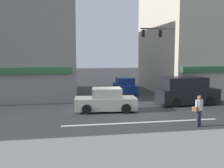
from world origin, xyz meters
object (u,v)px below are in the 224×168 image
utility_pole_near_left (8,53)px  pedestrian_foreground_with_bag (199,109)px  street_tree (182,55)px  sedan_crossing_rightbound (125,86)px  van_approaching_near (186,91)px  sedan_parked_curbside (106,101)px  traffic_light_mast (182,49)px

utility_pole_near_left → pedestrian_foreground_with_bag: utility_pole_near_left is taller
street_tree → sedan_crossing_rightbound: size_ratio=1.30×
van_approaching_near → sedan_crossing_rightbound: size_ratio=1.14×
sedan_parked_curbside → van_approaching_near: van_approaching_near is taller
street_tree → pedestrian_foreground_with_bag: bearing=-110.1°
street_tree → traffic_light_mast: bearing=-116.0°
street_tree → sedan_parked_curbside: street_tree is taller
van_approaching_near → pedestrian_foreground_with_bag: bearing=-110.3°
sedan_parked_curbside → pedestrian_foreground_with_bag: 6.30m
traffic_light_mast → pedestrian_foreground_with_bag: traffic_light_mast is taller
utility_pole_near_left → van_approaching_near: utility_pole_near_left is taller
sedan_parked_curbside → van_approaching_near: bearing=11.7°
traffic_light_mast → van_approaching_near: size_ratio=1.32×
utility_pole_near_left → street_tree: bearing=5.2°
sedan_parked_curbside → sedan_crossing_rightbound: same height
traffic_light_mast → sedan_parked_curbside: 8.58m
sedan_parked_curbside → pedestrian_foreground_with_bag: size_ratio=2.53×
utility_pole_near_left → van_approaching_near: size_ratio=1.61×
van_approaching_near → pedestrian_foreground_with_bag: (-2.22, -6.00, -0.05)m
street_tree → traffic_light_mast: (-0.95, -1.95, 0.54)m
traffic_light_mast → pedestrian_foreground_with_bag: bearing=-108.6°
street_tree → van_approaching_near: bearing=-109.9°
traffic_light_mast → van_approaching_near: (-0.53, -2.16, -3.30)m
utility_pole_near_left → sedan_parked_curbside: size_ratio=1.78×
sedan_parked_curbside → pedestrian_foreground_with_bag: pedestrian_foreground_with_bag is taller
street_tree → van_approaching_near: (-1.48, -4.11, -2.75)m
street_tree → utility_pole_near_left: size_ratio=0.71×
traffic_light_mast → sedan_parked_curbside: traffic_light_mast is taller
utility_pole_near_left → sedan_crossing_rightbound: utility_pole_near_left is taller
sedan_parked_curbside → traffic_light_mast: bearing=26.6°
van_approaching_near → sedan_crossing_rightbound: van_approaching_near is taller
utility_pole_near_left → sedan_parked_curbside: utility_pole_near_left is taller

